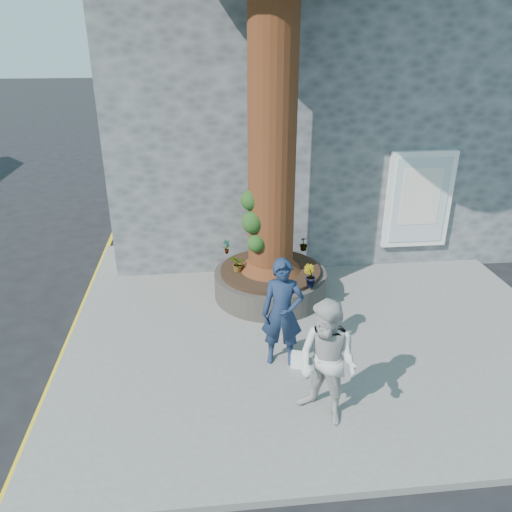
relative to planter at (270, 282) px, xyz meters
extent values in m
plane|color=black|center=(-0.80, -2.00, -0.41)|extent=(120.00, 120.00, 0.00)
cube|color=slate|center=(0.70, -1.00, -0.35)|extent=(9.00, 8.00, 0.12)
cube|color=yellow|center=(-3.85, -1.00, -0.41)|extent=(0.10, 30.00, 0.01)
cube|color=#4D5053|center=(1.70, 5.20, 2.59)|extent=(10.00, 8.00, 6.00)
cube|color=white|center=(3.50, 1.14, 1.29)|extent=(1.50, 0.12, 2.20)
cube|color=silver|center=(3.50, 1.08, 1.29)|extent=(1.25, 0.04, 1.95)
cube|color=silver|center=(3.50, 1.06, 1.39)|extent=(0.90, 0.02, 1.30)
cylinder|color=black|center=(0.00, 0.00, -0.03)|extent=(2.30, 2.30, 0.52)
cylinder|color=black|center=(0.00, 0.00, 0.27)|extent=(2.04, 2.04, 0.08)
cylinder|color=#492612|center=(0.00, 0.00, 4.06)|extent=(0.90, 0.90, 7.50)
cone|color=#492612|center=(0.00, 0.00, 0.66)|extent=(1.24, 1.24, 0.70)
sphere|color=#143C14|center=(-0.38, -0.20, 1.41)|extent=(0.44, 0.44, 0.44)
sphere|color=#143C14|center=(-0.32, -0.30, 1.01)|extent=(0.36, 0.36, 0.36)
sphere|color=#143C14|center=(-0.40, -0.08, 1.81)|extent=(0.40, 0.40, 0.40)
imported|color=#172440|center=(-0.12, -2.31, 0.63)|extent=(0.74, 0.56, 1.84)
imported|color=beige|center=(0.28, -3.69, 0.63)|extent=(1.12, 1.14, 1.85)
cube|color=white|center=(0.11, -2.51, -0.15)|extent=(0.23, 0.18, 0.28)
imported|color=gray|center=(-0.85, 0.85, 0.47)|extent=(0.21, 0.20, 0.33)
imported|color=gray|center=(0.63, -0.85, 0.52)|extent=(0.33, 0.33, 0.43)
imported|color=gray|center=(0.85, 0.85, 0.46)|extent=(0.22, 0.22, 0.31)
imported|color=gray|center=(-0.67, -0.07, 0.48)|extent=(0.32, 0.35, 0.34)
camera|label=1|loc=(-1.28, -9.11, 4.72)|focal=35.00mm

